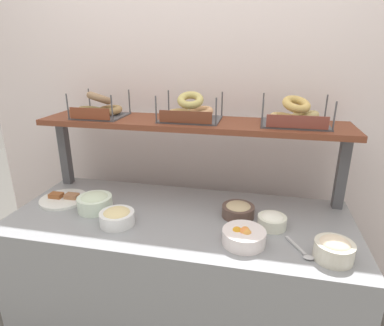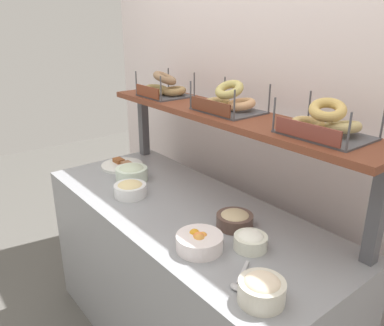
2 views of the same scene
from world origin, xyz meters
TOP-DOWN VIEW (x-y plane):
  - back_wall at (0.00, 0.55)m, footprint 2.89×0.06m
  - deli_counter at (0.00, 0.00)m, footprint 1.69×0.70m
  - shelf_riser_left at (-0.79, 0.27)m, footprint 0.05×0.05m
  - shelf_riser_right at (0.79, 0.27)m, footprint 0.05×0.05m
  - upper_shelf at (0.00, 0.27)m, footprint 1.65×0.32m
  - bowl_scallion_spread at (-0.45, -0.03)m, footprint 0.18×0.18m
  - bowl_egg_salad at (-0.27, -0.14)m, footprint 0.17×0.17m
  - bowl_cream_cheese at (0.45, -0.01)m, footprint 0.13×0.13m
  - bowl_hummus at (0.28, 0.06)m, footprint 0.16×0.16m
  - bowl_potato_salad at (0.68, -0.21)m, footprint 0.15×0.15m
  - bowl_fruit_salad at (0.33, -0.17)m, footprint 0.19×0.19m
  - serving_plate_white at (-0.67, 0.03)m, footprint 0.25×0.25m
  - serving_spoon_near_plate at (0.57, -0.20)m, footprint 0.11×0.16m
  - bagel_basket_everything at (-0.52, 0.26)m, footprint 0.28×0.26m
  - bagel_basket_plain at (-0.01, 0.28)m, footprint 0.32×0.26m
  - bagel_basket_sesame at (0.53, 0.28)m, footprint 0.33×0.25m

SIDE VIEW (x-z plane):
  - deli_counter at x=0.00m, z-range 0.00..0.85m
  - serving_spoon_near_plate at x=0.57m, z-range 0.85..0.86m
  - serving_plate_white at x=-0.67m, z-range 0.84..0.88m
  - bowl_fruit_salad at x=0.33m, z-range 0.85..0.92m
  - bowl_cream_cheese at x=0.45m, z-range 0.85..0.92m
  - bowl_hummus at x=0.28m, z-range 0.85..0.92m
  - bowl_egg_salad at x=-0.27m, z-range 0.85..0.93m
  - bowl_scallion_spread at x=-0.45m, z-range 0.85..0.94m
  - bowl_potato_salad at x=0.68m, z-range 0.85..0.94m
  - shelf_riser_left at x=-0.79m, z-range 0.85..1.25m
  - shelf_riser_right at x=0.79m, z-range 0.85..1.25m
  - back_wall at x=0.00m, z-range 0.00..2.40m
  - upper_shelf at x=0.00m, z-range 1.25..1.28m
  - bagel_basket_sesame at x=0.53m, z-range 1.25..1.40m
  - bagel_basket_plain at x=-0.01m, z-range 1.25..1.41m
  - bagel_basket_everything at x=-0.52m, z-range 1.25..1.40m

